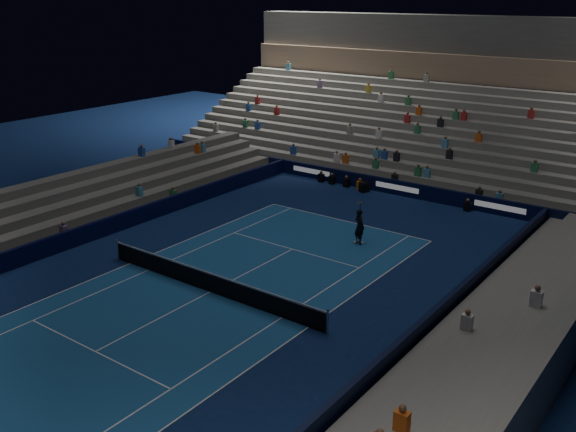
% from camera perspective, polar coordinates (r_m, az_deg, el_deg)
% --- Properties ---
extents(ground, '(90.00, 90.00, 0.00)m').
position_cam_1_polar(ground, '(29.69, -6.94, -6.74)').
color(ground, '#0B1B46').
rests_on(ground, ground).
extents(court_surface, '(10.97, 23.77, 0.01)m').
position_cam_1_polar(court_surface, '(29.69, -6.95, -6.74)').
color(court_surface, navy).
rests_on(court_surface, ground).
extents(sponsor_barrier_far, '(44.00, 0.25, 1.00)m').
position_cam_1_polar(sponsor_barrier_far, '(43.82, 9.77, 2.51)').
color(sponsor_barrier_far, black).
rests_on(sponsor_barrier_far, ground).
extents(sponsor_barrier_east, '(0.25, 37.00, 1.00)m').
position_cam_1_polar(sponsor_barrier_east, '(24.54, 10.15, -11.58)').
color(sponsor_barrier_east, black).
rests_on(sponsor_barrier_east, ground).
extents(sponsor_barrier_west, '(0.25, 37.00, 1.00)m').
position_cam_1_polar(sponsor_barrier_west, '(36.38, -18.22, -1.74)').
color(sponsor_barrier_west, black).
rests_on(sponsor_barrier_west, ground).
extents(grandstand_main, '(44.00, 15.20, 11.20)m').
position_cam_1_polar(grandstand_main, '(51.51, 14.78, 7.97)').
color(grandstand_main, slate).
rests_on(grandstand_main, ground).
extents(grandstand_east, '(5.00, 37.00, 2.50)m').
position_cam_1_polar(grandstand_east, '(23.29, 18.03, -12.94)').
color(grandstand_east, slate).
rests_on(grandstand_east, ground).
extents(grandstand_west, '(5.00, 37.00, 2.50)m').
position_cam_1_polar(grandstand_west, '(39.00, -21.28, -0.04)').
color(grandstand_west, '#5E5E5A').
rests_on(grandstand_west, ground).
extents(tennis_net, '(12.90, 0.10, 1.10)m').
position_cam_1_polar(tennis_net, '(29.47, -6.98, -5.86)').
color(tennis_net, '#B2B2B7').
rests_on(tennis_net, ground).
extents(tennis_player, '(0.84, 0.71, 1.97)m').
position_cam_1_polar(tennis_player, '(34.81, 6.38, -0.95)').
color(tennis_player, black).
rests_on(tennis_player, ground).
extents(broadcast_camera, '(0.69, 1.04, 0.66)m').
position_cam_1_polar(broadcast_camera, '(44.17, 6.80, 2.58)').
color(broadcast_camera, black).
rests_on(broadcast_camera, ground).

